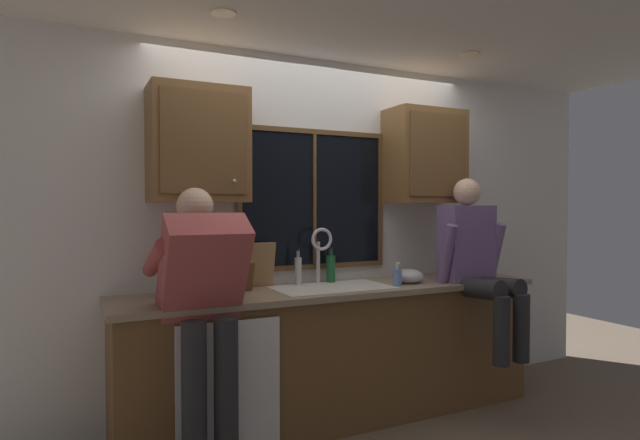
# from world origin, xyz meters

# --- Properties ---
(back_wall) EXTENTS (5.34, 0.12, 2.55)m
(back_wall) POSITION_xyz_m (0.00, 0.06, 1.27)
(back_wall) COLOR silver
(back_wall) RESTS_ON floor
(ceiling_downlight_left) EXTENTS (0.14, 0.14, 0.01)m
(ceiling_downlight_left) POSITION_xyz_m (-0.88, -0.60, 2.54)
(ceiling_downlight_left) COLOR #FFEAB2
(ceiling_downlight_right) EXTENTS (0.14, 0.14, 0.01)m
(ceiling_downlight_right) POSITION_xyz_m (0.88, -0.60, 2.54)
(ceiling_downlight_right) COLOR #FFEAB2
(window_glass) EXTENTS (1.10, 0.02, 0.95)m
(window_glass) POSITION_xyz_m (-0.05, -0.01, 1.52)
(window_glass) COLOR black
(window_frame_top) EXTENTS (1.17, 0.02, 0.04)m
(window_frame_top) POSITION_xyz_m (-0.05, -0.02, 2.02)
(window_frame_top) COLOR brown
(window_frame_bottom) EXTENTS (1.17, 0.02, 0.04)m
(window_frame_bottom) POSITION_xyz_m (-0.05, -0.02, 1.03)
(window_frame_bottom) COLOR brown
(window_frame_left) EXTENTS (0.03, 0.02, 0.95)m
(window_frame_left) POSITION_xyz_m (-0.62, -0.02, 1.52)
(window_frame_left) COLOR brown
(window_frame_right) EXTENTS (0.03, 0.02, 0.95)m
(window_frame_right) POSITION_xyz_m (0.52, -0.02, 1.52)
(window_frame_right) COLOR brown
(window_mullion_center) EXTENTS (0.02, 0.02, 0.95)m
(window_mullion_center) POSITION_xyz_m (-0.05, -0.02, 1.52)
(window_mullion_center) COLOR brown
(lower_cabinet_run) EXTENTS (2.94, 0.58, 0.88)m
(lower_cabinet_run) POSITION_xyz_m (0.00, -0.29, 0.44)
(lower_cabinet_run) COLOR brown
(lower_cabinet_run) RESTS_ON floor
(countertop) EXTENTS (3.00, 0.62, 0.04)m
(countertop) POSITION_xyz_m (0.00, -0.31, 0.90)
(countertop) COLOR gray
(countertop) RESTS_ON lower_cabinet_run
(dishwasher_front) EXTENTS (0.60, 0.02, 0.74)m
(dishwasher_front) POSITION_xyz_m (-0.86, -0.61, 0.46)
(dishwasher_front) COLOR white
(upper_cabinet_left) EXTENTS (0.60, 0.36, 0.72)m
(upper_cabinet_left) POSITION_xyz_m (-0.93, -0.17, 1.86)
(upper_cabinet_left) COLOR brown
(upper_cabinet_right) EXTENTS (0.60, 0.36, 0.72)m
(upper_cabinet_right) POSITION_xyz_m (0.83, -0.17, 1.86)
(upper_cabinet_right) COLOR brown
(sink) EXTENTS (0.80, 0.46, 0.21)m
(sink) POSITION_xyz_m (-0.05, -0.30, 0.82)
(sink) COLOR white
(sink) RESTS_ON lower_cabinet_run
(faucet) EXTENTS (0.18, 0.09, 0.40)m
(faucet) POSITION_xyz_m (-0.04, -0.12, 1.17)
(faucet) COLOR silver
(faucet) RESTS_ON countertop
(person_standing) EXTENTS (0.53, 0.68, 1.58)m
(person_standing) POSITION_xyz_m (-1.01, -0.63, 0.97)
(person_standing) COLOR #262628
(person_standing) RESTS_ON floor
(person_sitting_on_counter) EXTENTS (0.54, 0.60, 1.26)m
(person_sitting_on_counter) POSITION_xyz_m (0.99, -0.57, 1.10)
(person_sitting_on_counter) COLOR #262628
(person_sitting_on_counter) RESTS_ON countertop
(knife_block) EXTENTS (0.12, 0.18, 0.32)m
(knife_block) POSITION_xyz_m (-0.65, -0.18, 1.03)
(knife_block) COLOR brown
(knife_block) RESTS_ON countertop
(cutting_board) EXTENTS (0.30, 0.08, 0.31)m
(cutting_board) POSITION_xyz_m (-0.54, -0.08, 1.07)
(cutting_board) COLOR #997047
(cutting_board) RESTS_ON countertop
(mixing_bowl) EXTENTS (0.21, 0.21, 0.11)m
(mixing_bowl) POSITION_xyz_m (0.54, -0.37, 0.97)
(mixing_bowl) COLOR #B7B7BC
(mixing_bowl) RESTS_ON countertop
(soap_dispenser) EXTENTS (0.06, 0.07, 0.17)m
(soap_dispenser) POSITION_xyz_m (0.39, -0.44, 0.98)
(soap_dispenser) COLOR #668CCC
(soap_dispenser) RESTS_ON countertop
(bottle_green_glass) EXTENTS (0.07, 0.07, 0.25)m
(bottle_green_glass) POSITION_xyz_m (0.05, -0.09, 1.02)
(bottle_green_glass) COLOR #1E592D
(bottle_green_glass) RESTS_ON countertop
(bottle_tall_clear) EXTENTS (0.05, 0.05, 0.25)m
(bottle_tall_clear) POSITION_xyz_m (-0.22, -0.11, 1.02)
(bottle_tall_clear) COLOR #B7B7BC
(bottle_tall_clear) RESTS_ON countertop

